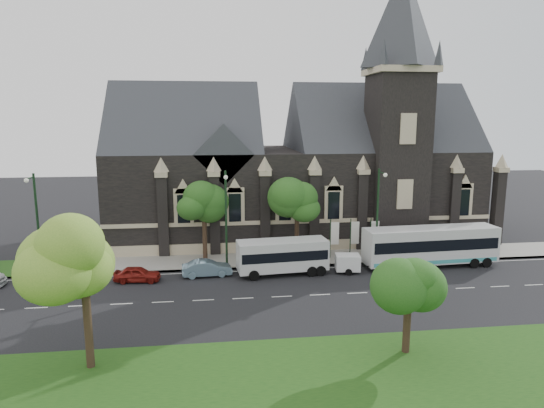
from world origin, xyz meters
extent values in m
plane|color=black|center=(0.00, 0.00, 0.00)|extent=(160.00, 160.00, 0.00)
cube|color=gray|center=(0.00, 9.50, 0.07)|extent=(80.00, 5.00, 0.15)
cube|color=black|center=(4.00, 19.50, 5.00)|extent=(40.00, 15.00, 10.00)
cube|color=#2E3035|center=(-8.00, 19.50, 10.00)|extent=(16.00, 15.00, 15.00)
cube|color=#2E3035|center=(14.00, 19.50, 10.00)|extent=(20.00, 15.00, 15.00)
cube|color=#2E3035|center=(-4.00, 15.00, 10.00)|extent=(6.00, 6.00, 6.00)
cube|color=black|center=(14.00, 13.50, 9.00)|extent=(5.50, 5.50, 18.00)
cube|color=tan|center=(14.00, 13.50, 18.20)|extent=(6.20, 6.20, 0.60)
pyramid|color=#2E3035|center=(14.00, 13.50, 23.50)|extent=(8.40, 8.40, 10.00)
cube|color=tan|center=(4.00, 11.96, 3.20)|extent=(40.00, 0.22, 0.40)
cube|color=tan|center=(4.00, 11.96, 0.60)|extent=(40.00, 0.25, 1.20)
cube|color=black|center=(2.00, 11.82, 4.80)|extent=(1.20, 0.12, 2.80)
cylinder|color=black|center=(-12.00, -9.00, 2.20)|extent=(0.44, 0.44, 4.40)
sphere|color=olive|center=(-12.00, -9.00, 6.22)|extent=(4.16, 4.16, 4.16)
sphere|color=olive|center=(-11.22, -8.22, 7.00)|extent=(3.12, 3.12, 3.12)
cylinder|color=black|center=(6.00, -9.50, 1.54)|extent=(0.44, 0.44, 3.08)
sphere|color=#21561B|center=(6.00, -9.50, 4.48)|extent=(3.20, 3.20, 3.20)
sphere|color=#21561B|center=(6.60, -8.90, 5.08)|extent=(2.40, 2.40, 2.40)
cylinder|color=black|center=(3.00, 10.50, 1.98)|extent=(0.44, 0.44, 3.96)
sphere|color=#21561B|center=(3.00, 10.50, 5.64)|extent=(3.84, 3.84, 3.84)
sphere|color=#21561B|center=(3.72, 11.22, 6.36)|extent=(2.88, 2.88, 2.88)
cylinder|color=black|center=(-6.00, 10.50, 1.98)|extent=(0.44, 0.44, 3.96)
sphere|color=#21561B|center=(-6.00, 10.50, 5.57)|extent=(3.68, 3.68, 3.68)
sphere|color=#21561B|center=(-5.31, 11.19, 6.26)|extent=(2.76, 2.76, 2.76)
cylinder|color=black|center=(10.00, 7.30, 4.50)|extent=(0.20, 0.20, 9.00)
cylinder|color=black|center=(10.00, 6.50, 8.70)|extent=(0.10, 1.60, 0.10)
sphere|color=silver|center=(10.00, 5.70, 8.60)|extent=(0.36, 0.36, 0.36)
cylinder|color=black|center=(-4.00, 7.30, 4.50)|extent=(0.20, 0.20, 9.00)
cylinder|color=black|center=(-4.00, 6.50, 8.70)|extent=(0.10, 1.60, 0.10)
sphere|color=silver|center=(-4.00, 5.70, 8.60)|extent=(0.36, 0.36, 0.36)
cylinder|color=black|center=(-20.00, 7.30, 4.50)|extent=(0.20, 0.20, 9.00)
cylinder|color=black|center=(-20.00, 6.50, 8.70)|extent=(0.10, 1.60, 0.10)
sphere|color=silver|center=(-20.00, 5.70, 8.60)|extent=(0.36, 0.36, 0.36)
cylinder|color=black|center=(6.00, 9.00, 2.00)|extent=(0.10, 0.10, 4.00)
cube|color=white|center=(6.45, 9.00, 2.60)|extent=(0.80, 0.04, 2.20)
cylinder|color=black|center=(8.00, 9.00, 2.00)|extent=(0.10, 0.10, 4.00)
cube|color=white|center=(8.45, 9.00, 2.60)|extent=(0.80, 0.04, 2.20)
cylinder|color=black|center=(10.00, 9.00, 2.00)|extent=(0.10, 0.10, 4.00)
cube|color=white|center=(10.45, 9.00, 2.60)|extent=(0.80, 0.04, 2.20)
cube|color=silver|center=(14.71, 5.92, 2.04)|extent=(12.60, 3.27, 3.19)
cube|color=black|center=(14.71, 5.92, 2.26)|extent=(12.11, 3.28, 1.02)
cube|color=teal|center=(14.71, 5.92, 0.75)|extent=(12.11, 3.27, 0.35)
cylinder|color=black|center=(10.42, 4.38, 0.45)|extent=(0.91, 0.33, 0.90)
cylinder|color=black|center=(10.28, 6.98, 0.45)|extent=(0.91, 0.33, 0.90)
cylinder|color=black|center=(18.52, 4.82, 0.45)|extent=(0.91, 0.33, 0.90)
cylinder|color=black|center=(18.38, 7.42, 0.45)|extent=(0.91, 0.33, 0.90)
cylinder|color=black|center=(19.76, 4.89, 0.45)|extent=(0.91, 0.33, 0.90)
cylinder|color=black|center=(19.62, 7.49, 0.45)|extent=(0.91, 0.33, 0.90)
cube|color=silver|center=(0.81, 5.34, 1.74)|extent=(8.05, 3.16, 2.58)
cube|color=black|center=(0.81, 5.34, 1.88)|extent=(7.74, 3.18, 0.85)
cylinder|color=black|center=(-1.82, 3.86, 0.45)|extent=(0.92, 0.36, 0.90)
cylinder|color=black|center=(-2.04, 6.32, 0.45)|extent=(0.92, 0.36, 0.90)
cylinder|color=black|center=(3.27, 4.32, 0.45)|extent=(0.92, 0.36, 0.90)
cylinder|color=black|center=(3.05, 6.78, 0.45)|extent=(0.92, 0.36, 0.90)
cylinder|color=black|center=(4.05, 4.39, 0.45)|extent=(0.92, 0.36, 0.90)
cylinder|color=black|center=(3.83, 6.85, 0.45)|extent=(0.92, 0.36, 0.90)
cube|color=silver|center=(6.60, 5.00, 0.94)|extent=(2.29, 1.84, 1.36)
cylinder|color=black|center=(6.50, 4.22, 0.29)|extent=(0.61, 0.29, 0.59)
cylinder|color=black|center=(6.71, 5.78, 0.29)|extent=(0.61, 0.29, 0.59)
cylinder|color=black|center=(7.96, 4.82, 0.58)|extent=(1.26, 0.25, 0.08)
imported|color=#7798AB|center=(-5.77, 5.56, 0.71)|extent=(4.40, 1.83, 1.42)
imported|color=maroon|center=(-11.55, 4.85, 0.65)|extent=(3.92, 1.82, 1.30)
camera|label=1|loc=(-5.00, -34.25, 13.61)|focal=31.30mm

